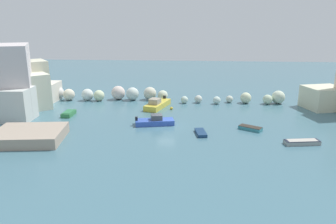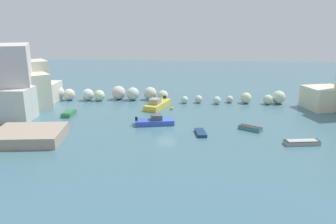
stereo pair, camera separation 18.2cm
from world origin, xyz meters
The scene contains 11 objects.
cove_water centered at (0.00, 0.00, 0.00)m, with size 160.00×160.00×0.00m, color #426B7A.
cliff_headland_left centered at (-27.50, 5.25, 4.05)m, with size 17.88×18.37×11.01m.
rock_breakwater centered at (-4.72, 14.77, 1.10)m, with size 43.52×4.34×2.59m.
stone_dock centered at (-16.48, -7.44, 0.68)m, with size 8.25×6.79×1.37m, color #A1907E.
channel_buoy centered at (0.18, 8.74, 0.24)m, with size 0.48×0.48×0.48m, color gold.
moored_boat_0 centered at (4.91, -3.29, 0.20)m, with size 1.67×3.19×0.39m.
moored_boat_1 centered at (-1.65, 0.35, 0.50)m, with size 5.83×3.20×1.49m.
moored_boat_2 centered at (-2.38, 9.90, 0.59)m, with size 4.18×7.14×1.80m.
moored_boat_3 centered at (11.72, -1.00, 0.25)m, with size 3.28×2.70×0.51m.
moored_boat_4 centered at (-15.81, 3.90, 0.34)m, with size 1.47×3.14×0.69m.
moored_boat_5 centered at (17.08, -6.03, 0.29)m, with size 4.38×1.90×0.56m.
Camera 1 is at (3.87, -44.12, 14.37)m, focal length 34.76 mm.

